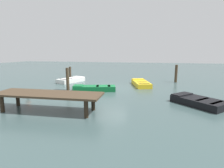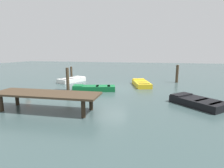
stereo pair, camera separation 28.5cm
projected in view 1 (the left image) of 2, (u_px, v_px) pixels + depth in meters
ground_plane at (112, 88)px, 15.02m from camera, size 80.00×80.00×0.00m
dock_segment at (48, 95)px, 8.97m from camera, size 5.63×1.86×0.95m
rowboat_green at (94, 88)px, 13.87m from camera, size 3.42×1.82×0.46m
rowboat_black at (198, 101)px, 10.12m from camera, size 3.07×3.06×0.46m
rowboat_yellow at (141, 83)px, 16.06m from camera, size 2.08×3.36×0.46m
rowboat_white at (71, 80)px, 18.06m from camera, size 2.32×3.08×0.46m
mooring_piling_mid_left at (68, 79)px, 14.04m from camera, size 0.25×0.25×1.80m
mooring_piling_mid_right at (176, 74)px, 17.79m from camera, size 0.27×0.27×1.78m
mooring_piling_far_right at (70, 72)px, 20.95m from camera, size 0.25×0.25×1.34m
marker_buoy at (28, 94)px, 11.67m from camera, size 0.36×0.36×0.48m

